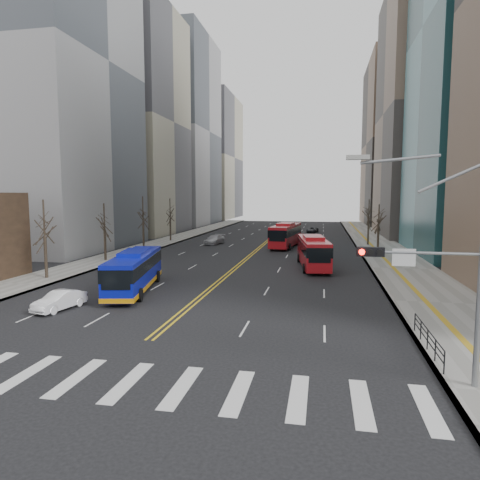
# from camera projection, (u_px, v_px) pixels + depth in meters

# --- Properties ---
(ground) EXTENTS (220.00, 220.00, 0.00)m
(ground) POSITION_uv_depth(u_px,v_px,m) (102.00, 380.00, 18.11)
(ground) COLOR black
(sidewalk_right) EXTENTS (7.00, 130.00, 0.15)m
(sidewalk_right) POSITION_uv_depth(u_px,v_px,m) (384.00, 251.00, 58.73)
(sidewalk_right) COLOR gray
(sidewalk_right) RESTS_ON ground
(sidewalk_left) EXTENTS (5.00, 130.00, 0.15)m
(sidewalk_left) POSITION_uv_depth(u_px,v_px,m) (151.00, 246.00, 65.15)
(sidewalk_left) COLOR gray
(sidewalk_left) RESTS_ON ground
(crosswalk) EXTENTS (26.70, 4.00, 0.01)m
(crosswalk) POSITION_uv_depth(u_px,v_px,m) (102.00, 380.00, 18.11)
(crosswalk) COLOR silver
(crosswalk) RESTS_ON ground
(centerline) EXTENTS (0.55, 100.00, 0.01)m
(centerline) POSITION_uv_depth(u_px,v_px,m) (267.00, 241.00, 71.80)
(centerline) COLOR gold
(centerline) RESTS_ON ground
(office_towers) EXTENTS (83.00, 134.00, 58.00)m
(office_towers) POSITION_uv_depth(u_px,v_px,m) (278.00, 111.00, 82.43)
(office_towers) COLOR gray
(office_towers) RESTS_ON ground
(signal_mast) EXTENTS (5.37, 0.37, 9.39)m
(signal_mast) POSITION_uv_depth(u_px,v_px,m) (442.00, 270.00, 16.94)
(signal_mast) COLOR gray
(signal_mast) RESTS_ON ground
(pedestrian_railing) EXTENTS (0.06, 6.06, 1.02)m
(pedestrian_railing) POSITION_uv_depth(u_px,v_px,m) (428.00, 336.00, 21.18)
(pedestrian_railing) COLOR black
(pedestrian_railing) RESTS_ON sidewalk_right
(street_trees) EXTENTS (35.20, 47.20, 7.60)m
(street_trees) POSITION_uv_depth(u_px,v_px,m) (189.00, 219.00, 52.68)
(street_trees) COLOR #30251D
(street_trees) RESTS_ON ground
(blue_bus) EXTENTS (4.66, 11.54, 3.30)m
(blue_bus) POSITION_uv_depth(u_px,v_px,m) (135.00, 270.00, 34.71)
(blue_bus) COLOR #0A14A2
(blue_bus) RESTS_ON ground
(red_bus_near) EXTENTS (3.95, 11.07, 3.45)m
(red_bus_near) POSITION_uv_depth(u_px,v_px,m) (313.00, 250.00, 45.71)
(red_bus_near) COLOR #A41118
(red_bus_near) RESTS_ON ground
(red_bus_far) EXTENTS (4.03, 11.73, 3.64)m
(red_bus_far) POSITION_uv_depth(u_px,v_px,m) (286.00, 234.00, 63.70)
(red_bus_far) COLOR #A41118
(red_bus_far) RESTS_ON ground
(car_white) EXTENTS (2.14, 4.11, 1.29)m
(car_white) POSITION_uv_depth(u_px,v_px,m) (60.00, 300.00, 29.07)
(car_white) COLOR white
(car_white) RESTS_ON ground
(car_dark_mid) EXTENTS (2.13, 3.92, 1.26)m
(car_dark_mid) POSITION_uv_depth(u_px,v_px,m) (301.00, 239.00, 68.91)
(car_dark_mid) COLOR black
(car_dark_mid) RESTS_ON ground
(car_silver) EXTENTS (2.81, 5.27, 1.45)m
(car_silver) POSITION_uv_depth(u_px,v_px,m) (214.00, 240.00, 67.70)
(car_silver) COLOR #ABABB0
(car_silver) RESTS_ON ground
(car_dark_far) EXTENTS (2.61, 4.35, 1.13)m
(car_dark_far) POSITION_uv_depth(u_px,v_px,m) (312.00, 230.00, 88.21)
(car_dark_far) COLOR black
(car_dark_far) RESTS_ON ground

